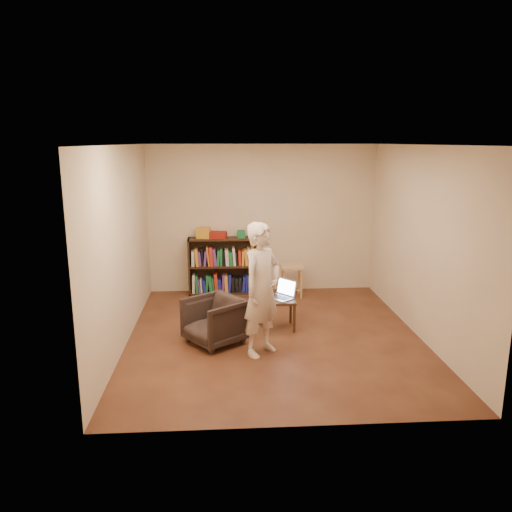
{
  "coord_description": "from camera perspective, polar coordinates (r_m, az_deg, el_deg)",
  "views": [
    {
      "loc": [
        -0.68,
        -6.47,
        2.65
      ],
      "look_at": [
        -0.23,
        0.35,
        1.07
      ],
      "focal_mm": 35.0,
      "sensor_mm": 36.0,
      "label": 1
    }
  ],
  "objects": [
    {
      "name": "side_table",
      "position": [
        7.19,
        2.72,
        -5.47
      ],
      "size": [
        0.43,
        0.43,
        0.44
      ],
      "color": "#311F10",
      "rests_on": "floor"
    },
    {
      "name": "wall_right",
      "position": [
        7.13,
        18.39,
        1.44
      ],
      "size": [
        0.0,
        4.5,
        4.5
      ],
      "primitive_type": "plane",
      "rotation": [
        1.57,
        0.0,
        -1.57
      ],
      "color": "beige",
      "rests_on": "floor"
    },
    {
      "name": "laptop",
      "position": [
        7.2,
        3.02,
        -4.31
      ],
      "size": [
        0.46,
        0.46,
        0.26
      ],
      "rotation": [
        0.0,
        0.0,
        -0.86
      ],
      "color": "#BBBBC0",
      "rests_on": "side_table"
    },
    {
      "name": "box_yellow",
      "position": [
        8.7,
        -6.04,
        2.65
      ],
      "size": [
        0.25,
        0.2,
        0.19
      ],
      "primitive_type": "cube",
      "rotation": [
        0.0,
        0.0,
        -0.17
      ],
      "color": "gold",
      "rests_on": "bookshelf"
    },
    {
      "name": "red_cloth",
      "position": [
        8.71,
        -4.48,
        2.42
      ],
      "size": [
        0.35,
        0.27,
        0.11
      ],
      "primitive_type": "cube",
      "rotation": [
        0.0,
        0.0,
        -0.12
      ],
      "color": "maroon",
      "rests_on": "bookshelf"
    },
    {
      "name": "ceiling",
      "position": [
        6.5,
        2.27,
        12.59
      ],
      "size": [
        4.5,
        4.5,
        0.0
      ],
      "primitive_type": "plane",
      "color": "white",
      "rests_on": "wall_back"
    },
    {
      "name": "stool",
      "position": [
        8.65,
        4.11,
        -1.79
      ],
      "size": [
        0.38,
        0.38,
        0.55
      ],
      "color": "#AA8552",
      "rests_on": "floor"
    },
    {
      "name": "wall_left",
      "position": [
        6.74,
        -15.01,
        1.03
      ],
      "size": [
        0.0,
        4.5,
        4.5
      ],
      "primitive_type": "plane",
      "rotation": [
        1.57,
        0.0,
        1.57
      ],
      "color": "beige",
      "rests_on": "floor"
    },
    {
      "name": "armchair",
      "position": [
        6.71,
        -4.78,
        -7.39
      ],
      "size": [
        0.95,
        0.95,
        0.62
      ],
      "primitive_type": "imported",
      "rotation": [
        0.0,
        0.0,
        -0.92
      ],
      "color": "#2E231E",
      "rests_on": "floor"
    },
    {
      "name": "person",
      "position": [
        6.21,
        0.68,
        -3.86
      ],
      "size": [
        0.72,
        0.72,
        1.69
      ],
      "primitive_type": "imported",
      "rotation": [
        0.0,
        0.0,
        0.81
      ],
      "color": "beige",
      "rests_on": "floor"
    },
    {
      "name": "box_green",
      "position": [
        8.69,
        -1.71,
        2.52
      ],
      "size": [
        0.14,
        0.14,
        0.13
      ],
      "primitive_type": "cube",
      "rotation": [
        0.0,
        0.0,
        0.05
      ],
      "color": "#1B6636",
      "rests_on": "bookshelf"
    },
    {
      "name": "wall_back",
      "position": [
        8.84,
        0.68,
        4.25
      ],
      "size": [
        4.0,
        0.0,
        4.0
      ],
      "primitive_type": "plane",
      "rotation": [
        1.57,
        0.0,
        0.0
      ],
      "color": "beige",
      "rests_on": "floor"
    },
    {
      "name": "bookshelf",
      "position": [
        8.84,
        -3.81,
        -1.48
      ],
      "size": [
        1.2,
        0.3,
        1.0
      ],
      "color": "black",
      "rests_on": "floor"
    },
    {
      "name": "floor",
      "position": [
        7.02,
        2.08,
        -9.15
      ],
      "size": [
        4.5,
        4.5,
        0.0
      ],
      "primitive_type": "plane",
      "color": "#3F1D14",
      "rests_on": "ground"
    },
    {
      "name": "box_white",
      "position": [
        8.68,
        -0.49,
        2.37
      ],
      "size": [
        0.13,
        0.13,
        0.09
      ],
      "primitive_type": "cube",
      "rotation": [
        0.0,
        0.0,
        -0.18
      ],
      "color": "beige",
      "rests_on": "bookshelf"
    }
  ]
}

